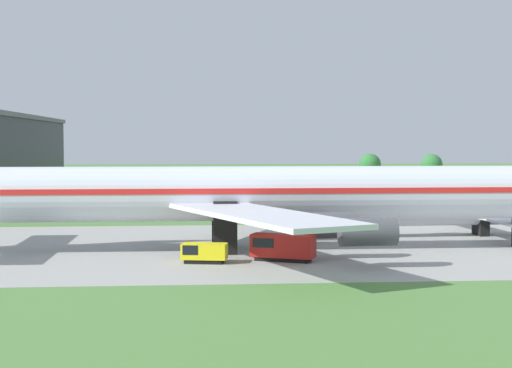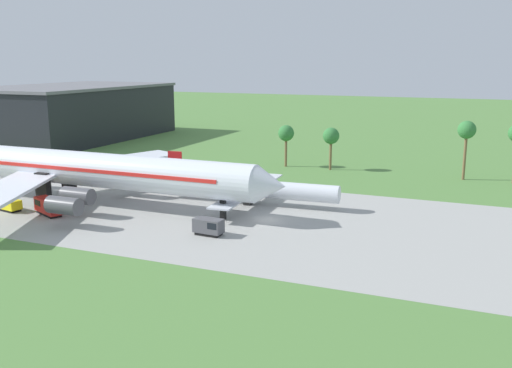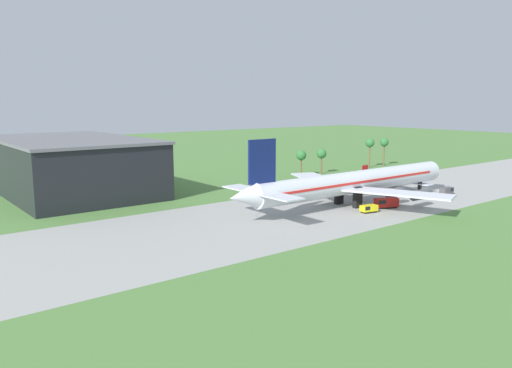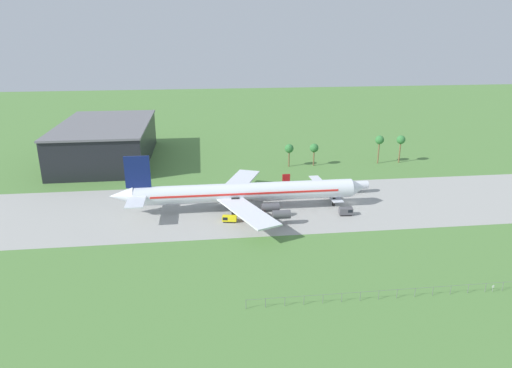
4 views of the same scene
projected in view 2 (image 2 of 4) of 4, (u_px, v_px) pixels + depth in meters
ground_plane at (268, 220)px, 86.18m from camera, size 600.00×600.00×0.00m
taxiway_strip at (268, 220)px, 86.17m from camera, size 320.00×44.00×0.02m
jet_airliner at (65, 167)px, 96.40m from camera, size 79.27×52.88×18.59m
regional_aircraft at (249, 188)px, 95.40m from camera, size 30.57×27.56×8.24m
baggage_tug at (48, 206)px, 89.06m from camera, size 6.39×4.30×2.57m
fuel_truck at (209, 226)px, 78.61m from camera, size 4.21×2.27×2.33m
catering_van at (8, 205)px, 91.38m from camera, size 4.52×2.77×1.86m
terminal_building at (72, 112)px, 173.20m from camera, size 36.72×61.20×16.11m
palm_tree_row at (395, 134)px, 118.71m from camera, size 50.94×3.60×11.93m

